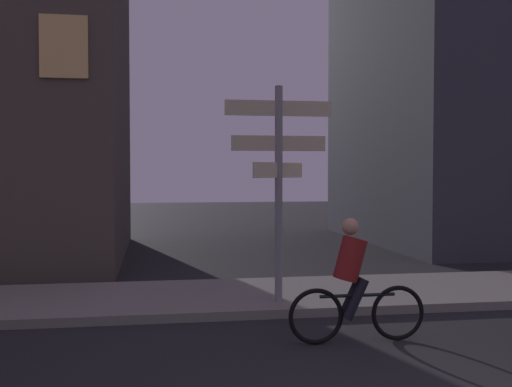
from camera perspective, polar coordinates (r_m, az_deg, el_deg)
sidewalk_kerb at (r=10.74m, az=3.86°, el=-9.40°), size 40.00×2.77×0.14m
signpost at (r=9.62m, az=2.13°, el=2.03°), size 1.71×0.98×3.40m
cyclist at (r=8.02m, az=9.09°, el=-8.40°), size 1.82×0.32×1.61m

